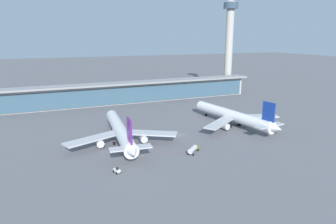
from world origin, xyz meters
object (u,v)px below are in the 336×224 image
safety_cone_bravo (180,152)px  control_tower (229,39)px  service_truck_on_taxiway_olive (193,149)px  airliner_centre_stand (233,116)px  airliner_left_stand (120,131)px  service_truck_under_wing_white (117,170)px  service_truck_mid_apron_white (143,135)px  safety_cone_charlie (142,157)px  safety_cone_alpha (174,152)px  service_truck_near_nose_olive (274,130)px  service_truck_by_tail_olive (166,134)px

safety_cone_bravo → control_tower: bearing=49.1°
control_tower → service_truck_on_taxiway_olive: bearing=-129.0°
service_truck_on_taxiway_olive → safety_cone_bravo: 5.46m
airliner_centre_stand → airliner_left_stand: bearing=-177.8°
service_truck_under_wing_white → safety_cone_bravo: 29.39m
service_truck_mid_apron_white → safety_cone_charlie: bearing=-109.2°
safety_cone_alpha → service_truck_near_nose_olive: bearing=5.8°
service_truck_by_tail_olive → control_tower: bearing=43.7°
airliner_centre_stand → service_truck_near_nose_olive: (12.82, -17.06, -4.58)m
control_tower → safety_cone_charlie: control_tower is taller
service_truck_mid_apron_white → safety_cone_alpha: 24.25m
airliner_left_stand → service_truck_mid_apron_white: size_ratio=19.70×
service_truck_on_taxiway_olive → service_truck_mid_apron_white: bearing=115.8°
service_truck_on_taxiway_olive → control_tower: 155.16m
airliner_left_stand → service_truck_by_tail_olive: airliner_left_stand is taller
safety_cone_bravo → service_truck_under_wing_white: bearing=-164.1°
service_truck_mid_apron_white → safety_cone_charlie: 24.40m
safety_cone_alpha → safety_cone_charlie: (-13.35, 0.60, 0.00)m
safety_cone_charlie → control_tower: bearing=44.5°
control_tower → airliner_left_stand: bearing=-141.9°
service_truck_near_nose_olive → service_truck_on_taxiway_olive: (-49.90, -8.55, 0.90)m
airliner_centre_stand → safety_cone_bravo: airliner_centre_stand is taller
service_truck_under_wing_white → control_tower: control_tower is taller
service_truck_under_wing_white → safety_cone_charlie: (12.32, 9.33, -0.56)m
service_truck_near_nose_olive → safety_cone_alpha: 57.63m
safety_cone_alpha → service_truck_by_tail_olive: bearing=75.3°
service_truck_mid_apron_white → control_tower: bearing=40.0°
service_truck_under_wing_white → safety_cone_alpha: 27.11m
service_truck_on_taxiway_olive → safety_cone_alpha: 8.05m
service_truck_by_tail_olive → service_truck_under_wing_white: bearing=-135.9°
service_truck_near_nose_olive → safety_cone_bravo: service_truck_near_nose_olive is taller
service_truck_under_wing_white → safety_cone_bravo: (28.26, 8.06, -0.56)m
safety_cone_charlie → airliner_left_stand: bearing=100.1°
service_truck_by_tail_olive → control_tower: size_ratio=0.04×
service_truck_near_nose_olive → safety_cone_alpha: (-57.33, -5.79, -0.49)m
airliner_centre_stand → service_truck_under_wing_white: airliner_centre_stand is taller
airliner_left_stand → service_truck_on_taxiway_olive: 33.87m
service_truck_under_wing_white → service_truck_mid_apron_white: 38.23m
airliner_centre_stand → service_truck_on_taxiway_olive: airliner_centre_stand is taller
control_tower → safety_cone_alpha: 158.16m
service_truck_on_taxiway_olive → safety_cone_charlie: 21.10m
safety_cone_alpha → safety_cone_charlie: size_ratio=1.00×
airliner_centre_stand → service_truck_mid_apron_white: bearing=179.1°
service_truck_mid_apron_white → service_truck_by_tail_olive: (11.02, -1.97, 0.00)m
service_truck_near_nose_olive → safety_cone_alpha: service_truck_near_nose_olive is taller
service_truck_by_tail_olive → service_truck_near_nose_olive: bearing=-17.1°
service_truck_under_wing_white → safety_cone_bravo: service_truck_under_wing_white is taller
service_truck_mid_apron_white → safety_cone_alpha: bearing=-77.3°
control_tower → safety_cone_alpha: (-101.40, -113.31, -43.52)m
service_truck_near_nose_olive → service_truck_on_taxiway_olive: size_ratio=0.80×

